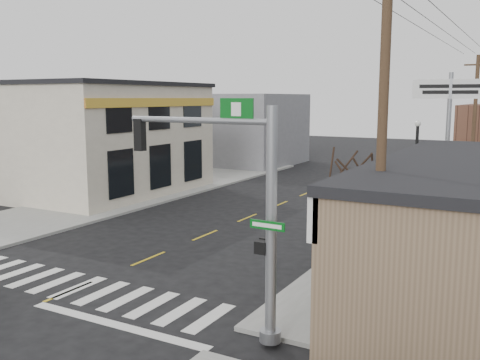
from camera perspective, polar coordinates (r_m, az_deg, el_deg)
The scene contains 18 objects.
ground at distance 18.07m, azimuth -17.78°, elevation -11.27°, with size 140.00×140.00×0.00m, color black.
sidewalk_right at distance 25.50m, azimuth 20.14°, elevation -5.39°, with size 6.00×38.00×0.13m, color gray.
sidewalk_left at distance 33.18m, azimuth -12.23°, elevation -1.85°, with size 6.00×38.00×0.13m, color gray.
center_line at distance 23.98m, azimuth -3.73°, elevation -5.89°, with size 0.12×56.00×0.01m, color gold.
crosswalk at distance 18.33m, azimuth -16.86°, elevation -10.92°, with size 11.00×2.20×0.01m, color silver.
left_building at distance 36.20m, azimuth -16.16°, elevation 4.20°, with size 12.00×12.00×6.80m, color beige.
bldg_distant_left at distance 49.57m, azimuth 0.45°, elevation 5.45°, with size 9.00×10.00×6.40m, color gray.
traffic_signal_pole at distance 12.96m, azimuth 0.55°, elevation -1.91°, with size 4.68×0.37×5.92m.
guide_sign at distance 19.73m, azimuth 12.08°, elevation -3.16°, with size 1.71×0.14×2.99m.
fire_hydrant at distance 19.24m, azimuth 14.67°, elevation -8.28°, with size 0.22×0.22×0.71m.
ped_crossing_sign at distance 19.87m, azimuth 15.16°, elevation -2.73°, with size 1.19×0.08×3.08m.
lamp_post at distance 24.00m, azimuth 18.36°, elevation 1.05°, with size 0.65×0.51×4.99m.
dance_center_sign at distance 26.75m, azimuth 21.41°, elevation 6.84°, with size 3.34×0.21×7.09m.
bare_tree at distance 16.90m, azimuth 11.97°, elevation 2.00°, with size 2.54×2.54×5.08m.
shrub_front at distance 15.40m, azimuth 11.02°, elevation -12.12°, with size 1.29×1.29×0.97m, color #173513.
shrub_back at distance 19.92m, azimuth 22.34°, elevation -8.09°, with size 1.02×1.02×0.77m, color black.
utility_pole_near at distance 13.99m, azimuth 14.91°, elevation 4.60°, with size 1.69×0.25×9.73m.
utility_pole_far at distance 33.23m, azimuth 23.67°, elevation 5.14°, with size 1.44×0.22×8.31m.
Camera 1 is at (12.53, -11.53, 6.06)m, focal length 40.00 mm.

